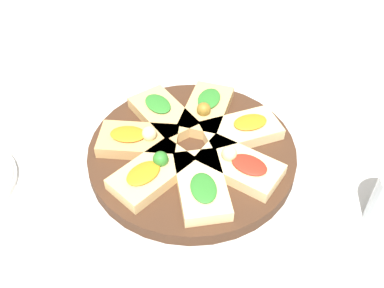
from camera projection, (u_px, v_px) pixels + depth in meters
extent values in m
plane|color=beige|center=(192.00, 158.00, 0.79)|extent=(3.00, 3.00, 0.00)
cylinder|color=#422819|center=(192.00, 153.00, 0.78)|extent=(0.36, 0.36, 0.02)
cube|color=tan|center=(163.00, 115.00, 0.82)|extent=(0.10, 0.15, 0.02)
ellipsoid|color=#2D7A28|center=(158.00, 104.00, 0.82)|extent=(0.05, 0.07, 0.01)
cube|color=tan|center=(138.00, 141.00, 0.77)|extent=(0.15, 0.13, 0.02)
ellipsoid|color=orange|center=(128.00, 134.00, 0.76)|extent=(0.07, 0.06, 0.01)
sphere|color=beige|center=(149.00, 134.00, 0.76)|extent=(0.03, 0.03, 0.03)
cube|color=#DBB775|center=(152.00, 173.00, 0.72)|extent=(0.15, 0.12, 0.02)
ellipsoid|color=orange|center=(143.00, 173.00, 0.70)|extent=(0.07, 0.06, 0.01)
sphere|color=#2D7A28|center=(161.00, 159.00, 0.72)|extent=(0.03, 0.03, 0.03)
cube|color=#E5C689|center=(201.00, 185.00, 0.70)|extent=(0.10, 0.15, 0.02)
ellipsoid|color=#2D7A28|center=(203.00, 188.00, 0.68)|extent=(0.05, 0.07, 0.01)
cube|color=#E5C689|center=(239.00, 166.00, 0.73)|extent=(0.14, 0.15, 0.02)
ellipsoid|color=red|center=(249.00, 165.00, 0.71)|extent=(0.07, 0.07, 0.01)
sphere|color=beige|center=(229.00, 154.00, 0.73)|extent=(0.03, 0.03, 0.03)
cube|color=#E5C689|center=(241.00, 131.00, 0.79)|extent=(0.14, 0.08, 0.02)
ellipsoid|color=orange|center=(251.00, 123.00, 0.78)|extent=(0.06, 0.04, 0.01)
cube|color=tan|center=(206.00, 110.00, 0.83)|extent=(0.14, 0.15, 0.02)
ellipsoid|color=#2D7A28|center=(209.00, 98.00, 0.83)|extent=(0.07, 0.07, 0.01)
sphere|color=olive|center=(204.00, 109.00, 0.80)|extent=(0.03, 0.03, 0.03)
cylinder|color=white|center=(344.00, 71.00, 0.97)|extent=(0.24, 0.24, 0.01)
torus|color=white|center=(345.00, 68.00, 0.96)|extent=(0.23, 0.23, 0.01)
cube|color=white|center=(168.00, 41.00, 1.05)|extent=(0.14, 0.12, 0.01)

